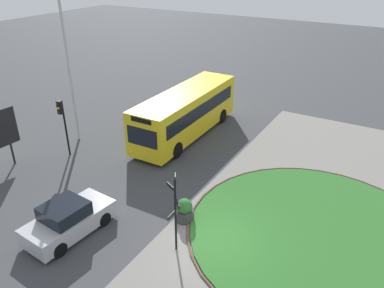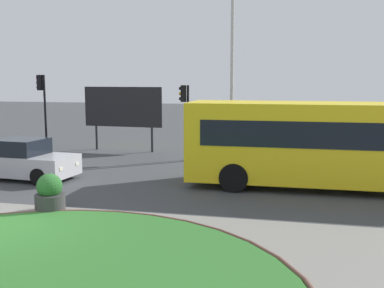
% 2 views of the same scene
% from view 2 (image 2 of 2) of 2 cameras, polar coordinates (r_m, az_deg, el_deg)
% --- Properties ---
extents(bus_yellow, '(9.67, 2.65, 3.03)m').
position_cam_2_polar(bus_yellow, '(16.88, 16.11, 0.12)').
color(bus_yellow, yellow).
rests_on(bus_yellow, ground).
extents(car_far_lane, '(4.07, 2.15, 1.55)m').
position_cam_2_polar(car_far_lane, '(19.17, -19.85, -1.93)').
color(car_far_lane, '#B7B7BC').
rests_on(car_far_lane, ground).
extents(traffic_light_near, '(0.49, 0.27, 4.04)m').
position_cam_2_polar(traffic_light_near, '(25.02, -17.85, 5.56)').
color(traffic_light_near, black).
rests_on(traffic_light_near, ground).
extents(traffic_light_far, '(0.49, 0.30, 3.55)m').
position_cam_2_polar(traffic_light_far, '(21.99, -0.86, 4.75)').
color(traffic_light_far, black).
rests_on(traffic_light_far, ground).
extents(lamppost_tall, '(0.32, 0.32, 9.39)m').
position_cam_2_polar(lamppost_tall, '(22.74, 4.93, 10.84)').
color(lamppost_tall, '#B7B7BC').
rests_on(lamppost_tall, ground).
extents(billboard_left, '(4.42, 0.39, 3.43)m').
position_cam_2_polar(billboard_left, '(25.15, -8.43, 4.39)').
color(billboard_left, black).
rests_on(billboard_left, ground).
extents(planter_near_signpost, '(0.87, 0.87, 1.13)m').
position_cam_2_polar(planter_near_signpost, '(14.26, -17.00, -5.91)').
color(planter_near_signpost, '#383838').
rests_on(planter_near_signpost, ground).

